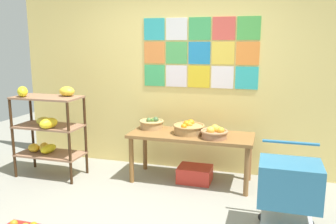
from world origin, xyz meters
The scene contains 8 objects.
back_wall_with_art centered at (0.00, 1.75, 1.47)m, with size 4.88×0.07×2.94m.
banana_shelf_unit centered at (-1.63, 0.93, 0.70)m, with size 0.89×0.52×1.23m.
display_table centered at (0.26, 1.26, 0.56)m, with size 1.57×0.62×0.64m.
fruit_basket_back_right centered at (0.58, 1.15, 0.71)m, with size 0.34×0.34×0.16m.
fruit_basket_back_left centered at (-0.31, 1.39, 0.71)m, with size 0.33×0.33×0.16m.
fruit_basket_left centered at (0.23, 1.27, 0.71)m, with size 0.40×0.40×0.17m.
produce_crate_under_table centered at (0.32, 1.27, 0.10)m, with size 0.43×0.34×0.20m, color red.
shopping_cart centered at (1.42, 0.29, 0.48)m, with size 0.56×0.48×0.84m.
Camera 1 is at (1.20, -2.94, 1.77)m, focal length 37.14 mm.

